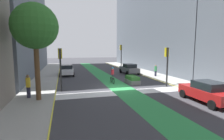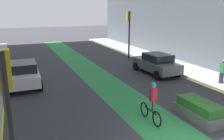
% 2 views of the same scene
% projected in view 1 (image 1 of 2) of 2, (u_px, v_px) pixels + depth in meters
% --- Properties ---
extents(ground_plane, '(120.00, 120.00, 0.00)m').
position_uv_depth(ground_plane, '(118.00, 88.00, 17.68)').
color(ground_plane, '#38383D').
extents(bike_lane_paint, '(2.40, 60.00, 0.01)m').
position_uv_depth(bike_lane_paint, '(120.00, 87.00, 17.75)').
color(bike_lane_paint, '#2D8C47').
rests_on(bike_lane_paint, ground_plane).
extents(crosswalk_band, '(12.00, 1.80, 0.01)m').
position_uv_depth(crosswalk_band, '(124.00, 92.00, 15.77)').
color(crosswalk_band, silver).
rests_on(crosswalk_band, ground_plane).
extents(sidewalk_left, '(3.00, 60.00, 0.15)m').
position_uv_depth(sidewalk_left, '(38.00, 92.00, 15.67)').
color(sidewalk_left, '#9E9E99').
rests_on(sidewalk_left, ground_plane).
extents(curb_stripe_left, '(0.16, 60.00, 0.01)m').
position_uv_depth(curb_stripe_left, '(55.00, 91.00, 16.08)').
color(curb_stripe_left, yellow).
rests_on(curb_stripe_left, ground_plane).
extents(sidewalk_right, '(3.00, 60.00, 0.15)m').
position_uv_depth(sidewalk_right, '(181.00, 83.00, 19.67)').
color(sidewalk_right, '#9E9E99').
rests_on(sidewalk_right, ground_plane).
extents(curb_stripe_right, '(0.16, 60.00, 0.01)m').
position_uv_depth(curb_stripe_right, '(169.00, 84.00, 19.28)').
color(curb_stripe_right, yellow).
rests_on(curb_stripe_right, ground_plane).
extents(traffic_signal_near_right, '(0.35, 0.52, 4.03)m').
position_uv_depth(traffic_signal_near_right, '(167.00, 59.00, 18.07)').
color(traffic_signal_near_right, black).
rests_on(traffic_signal_near_right, ground_plane).
extents(traffic_signal_near_left, '(0.35, 0.52, 3.94)m').
position_uv_depth(traffic_signal_near_left, '(60.00, 61.00, 15.89)').
color(traffic_signal_near_left, black).
rests_on(traffic_signal_near_left, ground_plane).
extents(traffic_signal_far_right, '(0.35, 0.52, 4.60)m').
position_uv_depth(traffic_signal_far_right, '(121.00, 52.00, 32.95)').
color(traffic_signal_far_right, black).
rests_on(traffic_signal_far_right, ground_plane).
extents(car_grey_right_far, '(2.10, 4.24, 1.57)m').
position_uv_depth(car_grey_right_far, '(129.00, 69.00, 27.37)').
color(car_grey_right_far, slate).
rests_on(car_grey_right_far, ground_plane).
extents(car_red_right_near, '(2.08, 4.23, 1.57)m').
position_uv_depth(car_red_right_near, '(207.00, 92.00, 12.77)').
color(car_red_right_near, '#A51919').
rests_on(car_red_right_near, ground_plane).
extents(car_white_left_far, '(2.09, 4.23, 1.57)m').
position_uv_depth(car_white_left_far, '(67.00, 70.00, 25.70)').
color(car_white_left_far, silver).
rests_on(car_white_left_far, ground_plane).
extents(cyclist_in_lane, '(0.32, 1.73, 1.86)m').
position_uv_depth(cyclist_in_lane, '(112.00, 75.00, 19.71)').
color(cyclist_in_lane, black).
rests_on(cyclist_in_lane, ground_plane).
extents(pedestrian_sidewalk_right_a, '(0.34, 0.34, 1.56)m').
position_uv_depth(pedestrian_sidewalk_right_a, '(156.00, 70.00, 24.09)').
color(pedestrian_sidewalk_right_a, '#262638').
rests_on(pedestrian_sidewalk_right_a, sidewalk_right).
extents(pedestrian_sidewalk_left_a, '(0.34, 0.34, 1.80)m').
position_uv_depth(pedestrian_sidewalk_left_a, '(28.00, 86.00, 13.43)').
color(pedestrian_sidewalk_left_a, '#262638').
rests_on(pedestrian_sidewalk_left_a, sidewalk_left).
extents(street_tree_near, '(3.26, 3.26, 6.98)m').
position_uv_depth(street_tree_near, '(35.00, 27.00, 12.38)').
color(street_tree_near, brown).
rests_on(street_tree_near, sidewalk_left).
extents(median_planter, '(1.08, 2.35, 0.85)m').
position_uv_depth(median_planter, '(132.00, 80.00, 19.80)').
color(median_planter, slate).
rests_on(median_planter, ground_plane).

